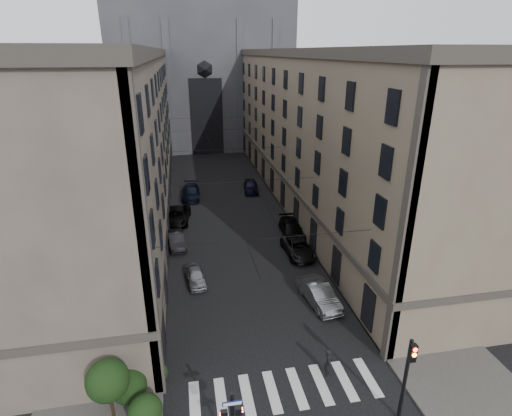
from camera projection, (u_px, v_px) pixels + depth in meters
sidewalk_left at (141, 209)px, 49.97m from camera, size 7.00×80.00×0.15m
sidewalk_right at (303, 199)px, 53.59m from camera, size 7.00×80.00×0.15m
zebra_crossing at (285, 390)px, 23.46m from camera, size 11.00×3.20×0.01m
building_left at (107, 137)px, 46.06m from camera, size 13.60×60.60×18.85m
building_right at (328, 129)px, 50.70m from camera, size 13.60×60.60×18.85m
gothic_tower at (200, 55)px, 80.90m from camera, size 35.00×23.00×58.00m
traffic_light_right at (407, 371)px, 20.41m from camera, size 0.34×0.50×5.20m
shrub_cluster at (127, 388)px, 21.30m from camera, size 3.90×4.40×3.90m
tram_wires at (223, 150)px, 48.81m from camera, size 14.00×60.00×0.43m
car_left_near at (196, 276)px, 34.06m from camera, size 1.92×3.95×1.30m
car_left_midnear at (176, 240)px, 40.38m from camera, size 2.12×4.62×1.47m
car_left_midfar at (178, 216)px, 46.14m from camera, size 3.28×5.96×1.58m
car_left_far at (191, 192)px, 53.77m from camera, size 2.59×5.80×1.65m
car_right_near at (319, 294)px, 31.24m from camera, size 2.43×5.22×1.66m
car_right_midnear at (298, 248)px, 38.79m from camera, size 2.55×5.34×1.47m
car_right_midfar at (292, 229)px, 42.78m from camera, size 2.51×5.53×1.57m
car_right_far at (251, 186)px, 56.27m from camera, size 2.43×5.02×1.65m
pedestrian at (328, 362)px, 24.23m from camera, size 0.63×0.79×1.88m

